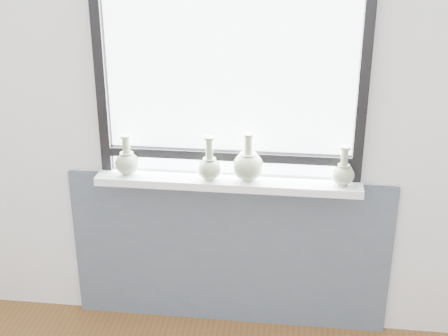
# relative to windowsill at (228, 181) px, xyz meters

# --- Properties ---
(back_wall) EXTENTS (3.60, 0.02, 2.60)m
(back_wall) POSITION_rel_windowsill_xyz_m (0.00, 0.10, 0.42)
(back_wall) COLOR silver
(back_wall) RESTS_ON ground
(apron_panel) EXTENTS (1.70, 0.03, 0.86)m
(apron_panel) POSITION_rel_windowsill_xyz_m (0.00, 0.07, -0.45)
(apron_panel) COLOR #4A5362
(apron_panel) RESTS_ON ground
(windowsill) EXTENTS (1.32, 0.18, 0.04)m
(windowsill) POSITION_rel_windowsill_xyz_m (0.00, 0.00, 0.00)
(windowsill) COLOR white
(windowsill) RESTS_ON apron_panel
(window) EXTENTS (1.30, 0.06, 1.05)m
(window) POSITION_rel_windowsill_xyz_m (0.00, 0.06, 0.56)
(window) COLOR black
(window) RESTS_ON windowsill
(vase_a) EXTENTS (0.12, 0.12, 0.20)m
(vase_a) POSITION_rel_windowsill_xyz_m (-0.51, -0.01, 0.09)
(vase_a) COLOR gray
(vase_a) RESTS_ON windowsill
(vase_b) EXTENTS (0.12, 0.12, 0.22)m
(vase_b) POSITION_rel_windowsill_xyz_m (-0.09, -0.03, 0.09)
(vase_b) COLOR gray
(vase_b) RESTS_ON windowsill
(vase_c) EXTENTS (0.15, 0.15, 0.24)m
(vase_c) POSITION_rel_windowsill_xyz_m (0.10, -0.01, 0.10)
(vase_c) COLOR gray
(vase_c) RESTS_ON windowsill
(vase_d) EXTENTS (0.11, 0.11, 0.20)m
(vase_d) POSITION_rel_windowsill_xyz_m (0.56, -0.01, 0.08)
(vase_d) COLOR gray
(vase_d) RESTS_ON windowsill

